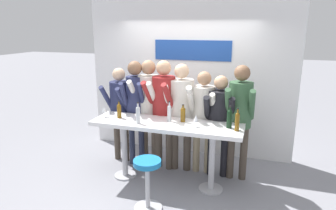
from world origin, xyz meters
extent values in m
plane|color=gray|center=(0.00, 0.00, 0.00)|extent=(40.00, 40.00, 0.00)
cube|color=white|center=(0.00, 1.36, 1.44)|extent=(3.87, 0.10, 2.88)
cube|color=#1E479E|center=(0.08, 1.30, 1.96)|extent=(1.41, 0.02, 0.36)
cube|color=white|center=(0.00, 0.00, 0.95)|extent=(2.27, 0.63, 0.06)
cylinder|color=#B2B2B7|center=(-0.70, 0.00, 0.49)|extent=(0.09, 0.09, 0.92)
cylinder|color=#B2B2B7|center=(-0.70, 0.00, 0.01)|extent=(0.36, 0.36, 0.02)
cylinder|color=#B2B2B7|center=(0.70, 0.00, 0.49)|extent=(0.09, 0.09, 0.92)
cylinder|color=#B2B2B7|center=(0.70, 0.00, 0.01)|extent=(0.36, 0.36, 0.02)
cylinder|color=#B2B2B7|center=(-0.02, -0.74, 0.01)|extent=(0.38, 0.38, 0.02)
cylinder|color=#B2B2B7|center=(-0.02, -0.74, 0.35)|extent=(0.06, 0.06, 0.64)
cylinder|color=#1972B2|center=(-0.02, -0.74, 0.67)|extent=(0.36, 0.36, 0.07)
cylinder|color=#473D33|center=(-1.13, 0.57, 0.41)|extent=(0.11, 0.11, 0.81)
cylinder|color=#473D33|center=(-0.94, 0.55, 0.41)|extent=(0.11, 0.11, 0.81)
cylinder|color=#23284C|center=(-1.03, 0.56, 1.13)|extent=(0.37, 0.37, 0.64)
sphere|color=#D6AD89|center=(-1.03, 0.56, 1.58)|extent=(0.22, 0.22, 0.22)
cylinder|color=#23284C|center=(-1.21, 0.42, 1.18)|extent=(0.12, 0.39, 0.49)
cylinder|color=#23284C|center=(-0.89, 0.39, 1.18)|extent=(0.12, 0.39, 0.49)
cylinder|color=#23283D|center=(-0.78, 0.46, 0.44)|extent=(0.10, 0.10, 0.88)
cylinder|color=#23283D|center=(-0.61, 0.49, 0.44)|extent=(0.10, 0.10, 0.88)
cylinder|color=#23284C|center=(-0.69, 0.48, 1.23)|extent=(0.35, 0.35, 0.70)
sphere|color=brown|center=(-0.69, 0.48, 1.71)|extent=(0.24, 0.24, 0.24)
cylinder|color=#23284C|center=(-0.81, 0.29, 1.28)|extent=(0.14, 0.41, 0.53)
cylinder|color=#23284C|center=(-0.52, 0.33, 1.28)|extent=(0.14, 0.41, 0.53)
cylinder|color=#473D33|center=(-0.58, 0.56, 0.44)|extent=(0.12, 0.12, 0.88)
cylinder|color=#473D33|center=(-0.38, 0.54, 0.44)|extent=(0.12, 0.12, 0.88)
cylinder|color=beige|center=(-0.48, 0.55, 1.23)|extent=(0.41, 0.41, 0.70)
sphere|color=#9E7556|center=(-0.48, 0.55, 1.72)|extent=(0.24, 0.24, 0.24)
cylinder|color=beige|center=(-0.68, 0.40, 1.28)|extent=(0.14, 0.42, 0.54)
cylinder|color=beige|center=(-0.33, 0.36, 1.28)|extent=(0.14, 0.42, 0.54)
cylinder|color=#473D33|center=(-0.30, 0.51, 0.44)|extent=(0.12, 0.12, 0.89)
cylinder|color=#473D33|center=(-0.10, 0.47, 0.44)|extent=(0.12, 0.12, 0.89)
cylinder|color=maroon|center=(-0.20, 0.49, 1.24)|extent=(0.43, 0.43, 0.70)
sphere|color=tan|center=(-0.20, 0.49, 1.73)|extent=(0.24, 0.24, 0.24)
cylinder|color=maroon|center=(-0.40, 0.35, 1.29)|extent=(0.16, 0.43, 0.54)
cylinder|color=maroon|center=(-0.05, 0.29, 1.29)|extent=(0.16, 0.43, 0.54)
cylinder|color=#473D33|center=(-0.01, 0.51, 0.43)|extent=(0.12, 0.12, 0.87)
cylinder|color=#473D33|center=(0.20, 0.52, 0.43)|extent=(0.12, 0.12, 0.87)
cylinder|color=beige|center=(0.09, 0.52, 1.21)|extent=(0.41, 0.41, 0.69)
sphere|color=#D6AD89|center=(0.09, 0.52, 1.69)|extent=(0.23, 0.23, 0.23)
cylinder|color=beige|center=(-0.08, 0.34, 1.26)|extent=(0.11, 0.42, 0.53)
cylinder|color=beige|center=(0.29, 0.36, 1.26)|extent=(0.11, 0.42, 0.53)
cylinder|color=gray|center=(0.36, 0.53, 0.41)|extent=(0.11, 0.11, 0.82)
cylinder|color=gray|center=(0.55, 0.54, 0.41)|extent=(0.11, 0.11, 0.82)
cylinder|color=beige|center=(0.46, 0.54, 1.14)|extent=(0.37, 0.37, 0.65)
sphere|color=#9E7556|center=(0.46, 0.54, 1.59)|extent=(0.22, 0.22, 0.22)
cylinder|color=beige|center=(0.29, 0.37, 1.19)|extent=(0.10, 0.39, 0.50)
cylinder|color=beige|center=(0.63, 0.39, 1.19)|extent=(0.10, 0.39, 0.50)
cylinder|color=black|center=(0.62, 0.48, 0.40)|extent=(0.12, 0.12, 0.80)
cylinder|color=black|center=(0.83, 0.49, 0.40)|extent=(0.12, 0.12, 0.80)
cylinder|color=black|center=(0.72, 0.48, 1.11)|extent=(0.41, 0.41, 0.63)
sphere|color=tan|center=(0.72, 0.48, 1.55)|extent=(0.22, 0.22, 0.22)
cylinder|color=black|center=(0.55, 0.32, 1.16)|extent=(0.12, 0.39, 0.49)
cylinder|color=black|center=(0.92, 0.34, 1.16)|extent=(0.12, 0.39, 0.49)
cylinder|color=#473D33|center=(0.93, 0.47, 0.44)|extent=(0.11, 0.11, 0.88)
cylinder|color=#473D33|center=(1.13, 0.48, 0.44)|extent=(0.11, 0.11, 0.88)
cylinder|color=#335638|center=(1.03, 0.48, 1.22)|extent=(0.37, 0.37, 0.69)
sphere|color=brown|center=(1.03, 0.48, 1.71)|extent=(0.24, 0.24, 0.24)
cylinder|color=#335638|center=(0.86, 0.30, 1.27)|extent=(0.10, 0.41, 0.53)
cylinder|color=#335638|center=(1.20, 0.31, 1.27)|extent=(0.10, 0.41, 0.53)
cylinder|color=brown|center=(1.03, -0.04, 1.10)|extent=(0.06, 0.06, 0.23)
sphere|color=brown|center=(1.03, -0.04, 1.21)|extent=(0.06, 0.06, 0.06)
cylinder|color=brown|center=(1.03, -0.04, 1.25)|extent=(0.02, 0.02, 0.08)
cylinder|color=black|center=(1.03, -0.04, 1.30)|extent=(0.03, 0.03, 0.02)
cylinder|color=#B7BCC1|center=(0.02, 0.09, 1.09)|extent=(0.06, 0.06, 0.22)
sphere|color=#B7BCC1|center=(0.02, 0.09, 1.20)|extent=(0.06, 0.06, 0.06)
cylinder|color=#B7BCC1|center=(0.02, 0.09, 1.24)|extent=(0.02, 0.02, 0.08)
cylinder|color=black|center=(0.02, 0.09, 1.29)|extent=(0.03, 0.03, 0.02)
cylinder|color=brown|center=(-0.78, 0.02, 1.08)|extent=(0.07, 0.07, 0.19)
sphere|color=brown|center=(-0.78, 0.02, 1.17)|extent=(0.07, 0.07, 0.07)
cylinder|color=brown|center=(-0.78, 0.02, 1.21)|extent=(0.03, 0.03, 0.07)
cylinder|color=black|center=(-0.78, 0.02, 1.25)|extent=(0.03, 0.03, 0.01)
cylinder|color=brown|center=(0.23, 0.12, 1.08)|extent=(0.07, 0.07, 0.19)
sphere|color=brown|center=(0.23, 0.12, 1.17)|extent=(0.07, 0.07, 0.07)
cylinder|color=brown|center=(0.23, 0.12, 1.21)|extent=(0.03, 0.03, 0.07)
cylinder|color=black|center=(0.23, 0.12, 1.25)|extent=(0.03, 0.03, 0.01)
cylinder|color=black|center=(0.92, 0.05, 1.10)|extent=(0.08, 0.08, 0.23)
sphere|color=black|center=(0.92, 0.05, 1.21)|extent=(0.08, 0.08, 0.08)
cylinder|color=black|center=(0.92, 0.05, 1.25)|extent=(0.03, 0.03, 0.08)
cylinder|color=black|center=(0.92, 0.05, 1.30)|extent=(0.03, 0.03, 0.02)
cylinder|color=#B7BCC1|center=(-0.38, -0.15, 1.10)|extent=(0.06, 0.06, 0.23)
sphere|color=#B7BCC1|center=(-0.38, -0.15, 1.21)|extent=(0.06, 0.06, 0.06)
cylinder|color=#B7BCC1|center=(-0.38, -0.15, 1.25)|extent=(0.02, 0.02, 0.08)
cylinder|color=black|center=(-0.38, -0.15, 1.30)|extent=(0.03, 0.03, 0.02)
cylinder|color=silver|center=(0.46, -0.05, 0.99)|extent=(0.06, 0.06, 0.01)
cylinder|color=silver|center=(0.46, -0.05, 1.03)|extent=(0.01, 0.01, 0.08)
cone|color=silver|center=(0.46, -0.05, 1.12)|extent=(0.07, 0.07, 0.09)
cylinder|color=silver|center=(-1.02, -0.02, 0.99)|extent=(0.06, 0.06, 0.01)
cylinder|color=silver|center=(-1.02, -0.02, 1.03)|extent=(0.01, 0.01, 0.08)
cone|color=silver|center=(-1.02, -0.02, 1.12)|extent=(0.07, 0.07, 0.09)
camera|label=1|loc=(1.30, -4.04, 2.37)|focal=32.00mm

